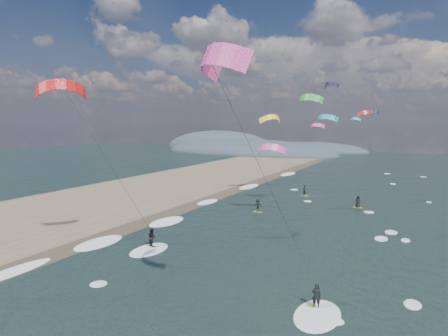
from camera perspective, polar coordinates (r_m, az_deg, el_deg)
The scene contains 9 objects.
ground at distance 26.27m, azimuth -11.29°, elevation -18.48°, with size 260.00×260.00×0.00m, color black.
sand_strip at distance 49.66m, azimuth -25.38°, elevation -6.68°, with size 26.00×240.00×0.00m, color brown.
wet_sand_strip at distance 40.79m, azimuth -15.28°, elevation -9.16°, with size 3.00×240.00×0.00m, color #382D23.
coastal_hills at distance 140.01m, azimuth 3.07°, elevation 2.57°, with size 80.00×41.00×15.00m.
kitesurfer_near_a at distance 18.76m, azimuth 1.86°, elevation 7.01°, with size 7.58×9.16×15.40m.
kitesurfer_near_b at distance 31.91m, azimuth -19.47°, elevation 4.01°, with size 6.87×9.24×15.03m.
far_kitesurfers at distance 50.22m, azimuth 10.81°, elevation -4.98°, with size 11.71×13.44×1.69m.
bg_kite_field at distance 71.97m, azimuth 15.95°, elevation 7.81°, with size 12.81×73.34×10.64m.
shoreline_surf at distance 43.46m, azimuth -9.74°, elevation -8.00°, with size 2.40×79.40×0.11m.
Camera 1 is at (15.40, -18.02, 11.34)m, focal length 30.00 mm.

